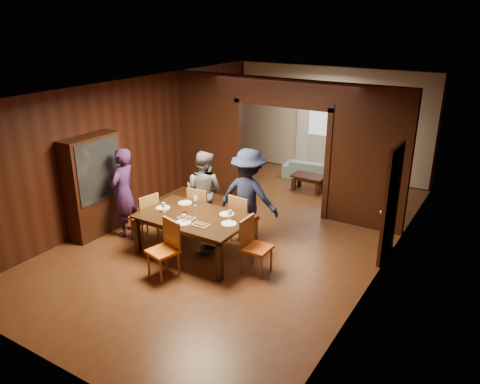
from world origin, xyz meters
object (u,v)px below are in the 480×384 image
Objects in this scene: person_purple at (123,192)px; chair_left at (144,216)px; chair_far_r at (244,218)px; person_grey at (204,191)px; dining_table at (195,235)px; coffee_table at (308,183)px; hutch at (94,186)px; sofa at (316,170)px; chair_far_l at (203,209)px; chair_near at (163,250)px; person_navy at (249,196)px; chair_right at (257,246)px.

chair_left is (0.49, 0.01, -0.40)m from person_purple.
chair_left is 1.00× the size of chair_far_r.
dining_table is at bearing 111.94° from person_grey.
hutch is (-2.64, -4.42, 0.80)m from coffee_table.
person_grey is 0.97× the size of sofa.
hutch reaches higher than sofa.
hutch is (-1.77, -1.15, 0.52)m from chair_far_l.
chair_far_r is at bearing 89.85° from chair_near.
chair_left is at bearing 80.83° from person_purple.
person_purple is 5.49m from sofa.
sofa is 1.78× the size of chair_far_r.
chair_left is 1.17m from chair_far_l.
dining_table is 2.31m from hutch.
chair_left is (-0.75, -0.97, -0.35)m from person_grey.
person_navy is 1.90× the size of chair_right.
person_purple is 0.89× the size of hutch.
person_navy reaches higher than chair_far_r.
coffee_table is 3.21m from chair_far_r.
dining_table is 1.06m from chair_far_r.
chair_left and chair_far_r have the same top height.
sofa is at bearing -105.00° from chair_far_l.
dining_table is 2.03× the size of chair_near.
person_grey is at bearing -105.44° from coffee_table.
coffee_table is 0.82× the size of chair_far_l.
chair_right is 0.48× the size of hutch.
chair_far_l is at bearing 64.59° from chair_right.
chair_far_r is (2.17, 0.97, -0.40)m from person_purple.
chair_far_l is (1.24, 0.90, -0.40)m from person_purple.
chair_left is at bearing 67.24° from sofa.
chair_near is (1.69, -0.85, -0.40)m from person_purple.
chair_far_l is at bearing 115.95° from person_purple.
chair_right is (2.97, 0.07, -0.40)m from person_purple.
chair_far_l is (-0.44, 0.85, 0.10)m from dining_table.
chair_right reaches higher than dining_table.
chair_right is at bearing -78.24° from coffee_table.
coffee_table is at bearing 59.13° from hutch.
chair_right reaches higher than sofa.
person_purple is 3.00m from chair_right.
chair_near is (0.01, -0.90, 0.10)m from dining_table.
chair_far_r is at bearing -88.99° from coffee_table.
chair_near is 2.35m from hutch.
chair_near is at bearing -89.40° from dining_table.
chair_left is at bearing 48.72° from person_grey.
person_grey is 1.72× the size of chair_left.
coffee_table is 3.40m from chair_far_l.
person_navy is at bearing 61.45° from dining_table.
chair_far_l is (-1.73, 0.83, 0.00)m from chair_right.
person_purple reaches higher than coffee_table.
coffee_table is at bearing -109.05° from person_grey.
chair_far_l is at bearing -105.00° from coffee_table.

